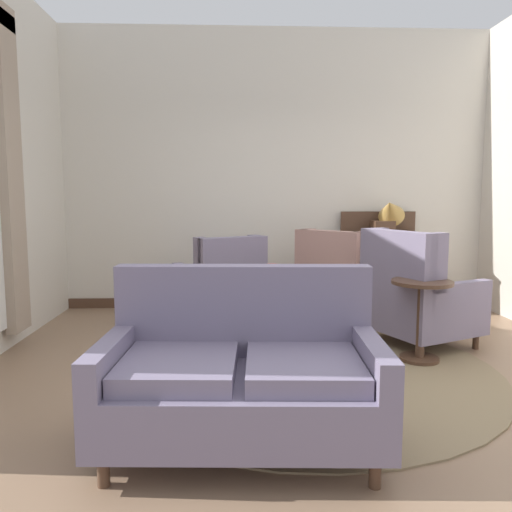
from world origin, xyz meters
TOP-DOWN VIEW (x-y plane):
  - ground at (0.00, 0.00)m, footprint 7.45×7.45m
  - wall_back at (0.00, 2.66)m, footprint 5.38×0.08m
  - baseboard_back at (0.00, 2.60)m, footprint 5.22×0.03m
  - area_rug at (0.00, 0.30)m, footprint 3.10×3.10m
  - coffee_table at (-0.25, 0.53)m, footprint 0.98×0.98m
  - porcelain_vase at (-0.21, 0.52)m, footprint 0.17×0.17m
  - settee at (-0.48, -0.93)m, footprint 1.53×0.90m
  - armchair_near_sideboard at (0.63, 1.82)m, footprint 1.11×1.12m
  - armchair_foreground_right at (-0.66, 1.76)m, footprint 1.05×1.13m
  - armchair_beside_settee at (1.13, 0.88)m, footprint 1.09×1.09m
  - side_table at (1.02, 0.44)m, footprint 0.49×0.49m
  - sideboard at (1.25, 2.36)m, footprint 0.92×0.43m
  - gramophone at (1.30, 2.28)m, footprint 0.45×0.50m

SIDE VIEW (x-z plane):
  - ground at x=0.00m, z-range 0.00..0.00m
  - area_rug at x=0.00m, z-range 0.00..0.01m
  - baseboard_back at x=0.00m, z-range 0.00..0.12m
  - settee at x=-0.48m, z-range -0.08..0.89m
  - armchair_foreground_right at x=-0.66m, z-range -0.07..0.90m
  - side_table at x=1.02m, z-range 0.07..0.76m
  - coffee_table at x=-0.25m, z-range 0.17..0.67m
  - armchair_near_sideboard at x=0.63m, z-range -0.08..0.94m
  - armchair_beside_settee at x=1.13m, z-range -0.09..0.99m
  - sideboard at x=1.25m, z-range -0.06..1.13m
  - porcelain_vase at x=-0.21m, z-range 0.48..0.80m
  - gramophone at x=1.30m, z-range 0.93..1.42m
  - wall_back at x=0.00m, z-range 0.00..3.37m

